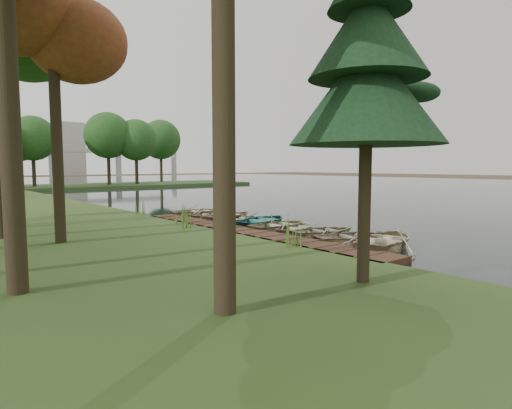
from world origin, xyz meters
TOP-DOWN VIEW (x-y plane):
  - ground at (0.00, 0.00)m, footprint 300.00×300.00m
  - water at (30.00, 20.00)m, footprint 130.00×200.00m
  - boardwalk at (-1.60, 0.00)m, footprint 1.60×16.00m
  - peninsula at (8.00, 50.00)m, footprint 50.00×14.00m
  - far_trees at (4.67, 50.00)m, footprint 45.60×5.60m
  - bridge at (12.31, 120.00)m, footprint 95.90×4.00m
  - building_a at (30.00, 140.00)m, footprint 10.00×8.00m
  - rowboat_0 at (0.93, -5.85)m, footprint 4.72×3.99m
  - rowboat_1 at (0.77, -4.42)m, footprint 3.91×3.34m
  - rowboat_2 at (1.09, -2.55)m, footprint 3.61×2.95m
  - rowboat_3 at (1.02, -0.88)m, footprint 3.66×3.23m
  - rowboat_4 at (0.77, 0.05)m, footprint 3.54×2.59m
  - rowboat_5 at (1.14, 1.72)m, footprint 4.42×3.70m
  - rowboat_6 at (0.87, 3.58)m, footprint 3.15×2.38m
  - rowboat_7 at (1.15, 4.90)m, footprint 4.00×3.19m
  - rowboat_8 at (0.94, 6.44)m, footprint 3.26×2.51m
  - rowboat_9 at (0.96, 7.77)m, footprint 4.10×3.26m
  - stored_rowboat at (-6.52, 11.27)m, footprint 3.49×2.83m
  - tree_2 at (-8.91, 1.97)m, footprint 3.85×3.85m
  - pine_tree at (-4.54, -8.88)m, footprint 3.80×3.80m
  - reeds_0 at (-2.60, -4.46)m, footprint 0.60×0.60m
  - reeds_1 at (-3.19, 2.24)m, footprint 0.60×0.60m
  - reeds_2 at (-2.60, 3.89)m, footprint 0.60×0.60m
  - reeds_3 at (-2.60, 8.65)m, footprint 0.60×0.60m

SIDE VIEW (x-z plane):
  - ground at x=0.00m, z-range 0.00..0.00m
  - water at x=30.00m, z-range 0.00..0.05m
  - boardwalk at x=-1.60m, z-range 0.00..0.30m
  - peninsula at x=8.00m, z-range 0.00..0.45m
  - rowboat_6 at x=0.87m, z-range 0.05..0.67m
  - rowboat_8 at x=0.94m, z-range 0.05..0.68m
  - rowboat_3 at x=1.02m, z-range 0.05..0.68m
  - rowboat_2 at x=1.09m, z-range 0.05..0.70m
  - rowboat_1 at x=0.77m, z-range 0.05..0.74m
  - rowboat_4 at x=0.77m, z-range 0.05..0.76m
  - rowboat_7 at x=1.15m, z-range 0.05..0.79m
  - rowboat_9 at x=0.96m, z-range 0.05..0.81m
  - rowboat_5 at x=1.14m, z-range 0.05..0.83m
  - rowboat_0 at x=0.93m, z-range 0.05..0.88m
  - stored_rowboat at x=-6.52m, z-range 0.30..0.94m
  - reeds_3 at x=-2.60m, z-range 0.30..1.22m
  - reeds_2 at x=-2.60m, z-range 0.30..1.32m
  - reeds_0 at x=-2.60m, z-range 0.30..1.42m
  - reeds_1 at x=-3.19m, z-range 0.30..1.42m
  - pine_tree at x=-4.54m, z-range 1.51..10.06m
  - far_trees at x=4.67m, z-range 2.03..10.83m
  - bridge at x=12.31m, z-range 2.78..11.38m
  - tree_2 at x=-8.91m, z-range 3.58..13.64m
  - building_a at x=30.00m, z-range 0.00..18.00m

